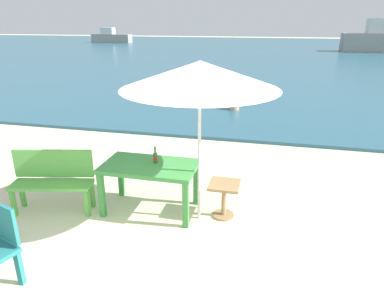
% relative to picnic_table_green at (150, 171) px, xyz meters
% --- Properties ---
extents(ground_plane, '(120.00, 120.00, 0.00)m').
position_rel_picnic_table_green_xyz_m(ground_plane, '(0.61, -1.54, -0.65)').
color(ground_plane, beige).
extents(sea_water, '(120.00, 50.00, 0.08)m').
position_rel_picnic_table_green_xyz_m(sea_water, '(0.61, 28.46, -0.61)').
color(sea_water, '#2D6075').
rests_on(sea_water, ground_plane).
extents(picnic_table_green, '(1.40, 0.80, 0.76)m').
position_rel_picnic_table_green_xyz_m(picnic_table_green, '(0.00, 0.00, 0.00)').
color(picnic_table_green, '#3D8C42').
rests_on(picnic_table_green, ground_plane).
extents(beer_bottle_amber, '(0.07, 0.07, 0.26)m').
position_rel_picnic_table_green_xyz_m(beer_bottle_amber, '(0.07, 0.09, 0.20)').
color(beer_bottle_amber, '#2D662D').
rests_on(beer_bottle_amber, picnic_table_green).
extents(patio_umbrella, '(2.10, 2.10, 2.30)m').
position_rel_picnic_table_green_xyz_m(patio_umbrella, '(0.77, -0.07, 1.47)').
color(patio_umbrella, silver).
rests_on(patio_umbrella, ground_plane).
extents(side_table_wood, '(0.44, 0.44, 0.54)m').
position_rel_picnic_table_green_xyz_m(side_table_wood, '(1.12, 0.07, -0.30)').
color(side_table_wood, '#9E7A51').
rests_on(side_table_wood, ground_plane).
extents(bench_green_left, '(1.25, 0.61, 0.95)m').
position_rel_picnic_table_green_xyz_m(bench_green_left, '(-1.44, -0.32, -0.11)').
color(bench_green_left, '#60B24C').
rests_on(bench_green_left, ground_plane).
extents(swimmer_person, '(0.34, 0.34, 0.41)m').
position_rel_picnic_table_green_xyz_m(swimmer_person, '(0.53, 6.35, -0.41)').
color(swimmer_person, tan).
rests_on(swimmer_person, sea_water).
extents(boat_ferry, '(4.92, 1.34, 1.79)m').
position_rel_picnic_table_green_xyz_m(boat_ferry, '(-18.39, 36.91, 0.07)').
color(boat_ferry, gray).
rests_on(boat_ferry, sea_water).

